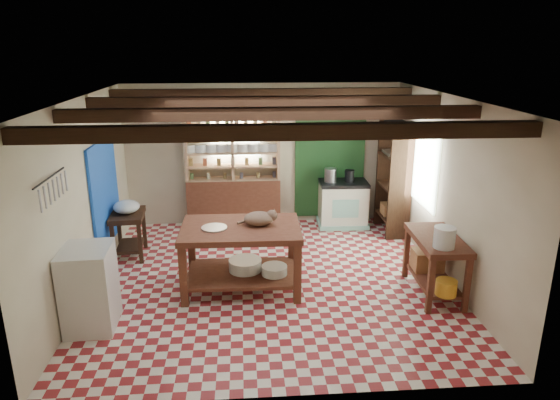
{
  "coord_description": "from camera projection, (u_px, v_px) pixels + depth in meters",
  "views": [
    {
      "loc": [
        -0.37,
        -6.53,
        3.28
      ],
      "look_at": [
        0.15,
        0.3,
        1.11
      ],
      "focal_mm": 32.0,
      "sensor_mm": 36.0,
      "label": 1
    }
  ],
  "objects": [
    {
      "name": "shelving_unit",
      "position": [
        233.0,
        168.0,
        9.04
      ],
      "size": [
        1.7,
        0.34,
        2.2
      ],
      "primitive_type": "cube",
      "color": "tan",
      "rests_on": "floor"
    },
    {
      "name": "window_back",
      "position": [
        235.0,
        134.0,
        9.03
      ],
      "size": [
        0.9,
        0.02,
        0.8
      ],
      "primitive_type": "cube",
      "color": "silver",
      "rests_on": "wall_back"
    },
    {
      "name": "steel_tray",
      "position": [
        214.0,
        228.0,
        6.65
      ],
      "size": [
        0.35,
        0.35,
        0.02
      ],
      "primitive_type": "cylinder",
      "rotation": [
        0.0,
        0.0,
        -0.02
      ],
      "color": "#A8A7AF",
      "rests_on": "work_table"
    },
    {
      "name": "prep_table",
      "position": [
        129.0,
        235.0,
        7.92
      ],
      "size": [
        0.55,
        0.76,
        0.73
      ],
      "primitive_type": "cube",
      "rotation": [
        0.0,
        0.0,
        0.08
      ],
      "color": "#341E12",
      "rests_on": "floor"
    },
    {
      "name": "right_counter",
      "position": [
        435.0,
        265.0,
        6.72
      ],
      "size": [
        0.62,
        1.17,
        0.83
      ],
      "primitive_type": "cube",
      "rotation": [
        0.0,
        0.0,
        -0.03
      ],
      "color": "brown",
      "rests_on": "floor"
    },
    {
      "name": "tall_rack",
      "position": [
        394.0,
        178.0,
        8.8
      ],
      "size": [
        0.4,
        0.86,
        2.0
      ],
      "primitive_type": "cube",
      "color": "#341E12",
      "rests_on": "floor"
    },
    {
      "name": "green_wall_patch",
      "position": [
        330.0,
        157.0,
        9.28
      ],
      "size": [
        1.3,
        0.04,
        2.3
      ],
      "primitive_type": "cube",
      "color": "#1B441D",
      "rests_on": "wall_back"
    },
    {
      "name": "wall_right",
      "position": [
        448.0,
        190.0,
        7.01
      ],
      "size": [
        0.04,
        5.0,
        2.6
      ],
      "primitive_type": "cube",
      "color": "beige",
      "rests_on": "floor"
    },
    {
      "name": "wall_back",
      "position": [
        263.0,
        155.0,
        9.2
      ],
      "size": [
        5.0,
        0.04,
        2.6
      ],
      "primitive_type": "cube",
      "color": "beige",
      "rests_on": "floor"
    },
    {
      "name": "floor",
      "position": [
        271.0,
        280.0,
        7.22
      ],
      "size": [
        5.0,
        5.0,
        0.02
      ],
      "primitive_type": "cube",
      "color": "maroon",
      "rests_on": "ground"
    },
    {
      "name": "wall_front",
      "position": [
        287.0,
        275.0,
        4.45
      ],
      "size": [
        5.0,
        0.04,
        2.6
      ],
      "primitive_type": "cube",
      "color": "beige",
      "rests_on": "floor"
    },
    {
      "name": "basin_large",
      "position": [
        245.0,
        265.0,
        6.95
      ],
      "size": [
        0.47,
        0.47,
        0.16
      ],
      "primitive_type": "cylinder",
      "rotation": [
        0.0,
        0.0,
        -0.02
      ],
      "color": "silver",
      "rests_on": "work_table"
    },
    {
      "name": "enamel_bowl",
      "position": [
        126.0,
        207.0,
        7.78
      ],
      "size": [
        0.43,
        0.43,
        0.2
      ],
      "primitive_type": "ellipsoid",
      "rotation": [
        0.0,
        0.0,
        0.08
      ],
      "color": "silver",
      "rests_on": "prep_table"
    },
    {
      "name": "kettle_left",
      "position": [
        330.0,
        175.0,
        9.06
      ],
      "size": [
        0.23,
        0.23,
        0.25
      ],
      "primitive_type": "cylinder",
      "rotation": [
        0.0,
        0.0,
        -0.03
      ],
      "color": "#A8A7AF",
      "rests_on": "stove"
    },
    {
      "name": "yellow_tub",
      "position": [
        446.0,
        287.0,
        6.32
      ],
      "size": [
        0.28,
        0.28,
        0.2
      ],
      "primitive_type": "cylinder",
      "rotation": [
        0.0,
        0.0,
        -0.03
      ],
      "color": "gold",
      "rests_on": "right_counter"
    },
    {
      "name": "work_table",
      "position": [
        241.0,
        258.0,
        6.86
      ],
      "size": [
        1.63,
        1.1,
        0.91
      ],
      "primitive_type": "cube",
      "rotation": [
        0.0,
        0.0,
        -0.02
      ],
      "color": "brown",
      "rests_on": "floor"
    },
    {
      "name": "window_right",
      "position": [
        422.0,
        166.0,
        7.93
      ],
      "size": [
        0.02,
        1.3,
        1.2
      ],
      "primitive_type": "cube",
      "color": "silver",
      "rests_on": "wall_right"
    },
    {
      "name": "cat",
      "position": [
        259.0,
        219.0,
        6.75
      ],
      "size": [
        0.45,
        0.37,
        0.19
      ],
      "primitive_type": "ellipsoid",
      "rotation": [
        0.0,
        0.0,
        0.16
      ],
      "color": "#8A6650",
      "rests_on": "work_table"
    },
    {
      "name": "wicker_basket",
      "position": [
        427.0,
        260.0,
        7.02
      ],
      "size": [
        0.41,
        0.34,
        0.28
      ],
      "primitive_type": "cube",
      "rotation": [
        0.0,
        0.0,
        -0.03
      ],
      "color": "#A26C41",
      "rests_on": "right_counter"
    },
    {
      "name": "pot_rack",
      "position": [
        336.0,
        109.0,
        8.6
      ],
      "size": [
        0.86,
        0.12,
        0.36
      ],
      "primitive_type": "cube",
      "color": "black",
      "rests_on": "ceiling"
    },
    {
      "name": "ceiling",
      "position": [
        270.0,
        98.0,
        6.44
      ],
      "size": [
        5.0,
        5.0,
        0.02
      ],
      "primitive_type": "cube",
      "color": "#414146",
      "rests_on": "wall_back"
    },
    {
      "name": "blue_wall_patch",
      "position": [
        105.0,
        193.0,
        7.56
      ],
      "size": [
        0.04,
        1.4,
        1.6
      ],
      "primitive_type": "cube",
      "color": "blue",
      "rests_on": "wall_left"
    },
    {
      "name": "stove",
      "position": [
        343.0,
        204.0,
        9.24
      ],
      "size": [
        0.89,
        0.61,
        0.85
      ],
      "primitive_type": "cube",
      "rotation": [
        0.0,
        0.0,
        -0.03
      ],
      "color": "silver",
      "rests_on": "floor"
    },
    {
      "name": "utensil_rail",
      "position": [
        51.0,
        188.0,
        5.36
      ],
      "size": [
        0.06,
        0.9,
        0.28
      ],
      "primitive_type": "cube",
      "color": "black",
      "rests_on": "wall_left"
    },
    {
      "name": "wall_left",
      "position": [
        84.0,
        198.0,
        6.65
      ],
      "size": [
        0.04,
        5.0,
        2.6
      ],
      "primitive_type": "cube",
      "color": "beige",
      "rests_on": "floor"
    },
    {
      "name": "basin_small",
      "position": [
        274.0,
        270.0,
        6.83
      ],
      "size": [
        0.36,
        0.36,
        0.12
      ],
      "primitive_type": "cylinder",
      "rotation": [
        0.0,
        0.0,
        -0.02
      ],
      "color": "silver",
      "rests_on": "work_table"
    },
    {
      "name": "kettle_right",
      "position": [
        349.0,
        176.0,
        9.08
      ],
      "size": [
        0.18,
        0.18,
        0.22
      ],
      "primitive_type": "cylinder",
      "rotation": [
        0.0,
        0.0,
        -0.03
      ],
      "color": "black",
      "rests_on": "stove"
    },
    {
      "name": "ceiling_beams",
      "position": [
        270.0,
        107.0,
        6.47
      ],
      "size": [
        5.0,
        3.8,
        0.15
      ],
      "primitive_type": "cube",
      "color": "#341E12",
      "rests_on": "ceiling"
    },
    {
      "name": "white_bucket",
      "position": [
        445.0,
        237.0,
        6.22
      ],
      "size": [
        0.28,
        0.28,
        0.27
      ],
      "primitive_type": "cylinder",
      "rotation": [
        0.0,
        0.0,
        -0.03
      ],
      "color": "silver",
      "rests_on": "right_counter"
    },
    {
      "name": "white_cabinet",
      "position": [
        89.0,
        288.0,
        5.91
      ],
      "size": [
        0.59,
        0.7,
        1.01
      ],
      "primitive_type": "cube",
      "rotation": [
        0.0,
        0.0,
        0.05
      ],
      "color": "silver",
      "rests_on": "floor"
    }
  ]
}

